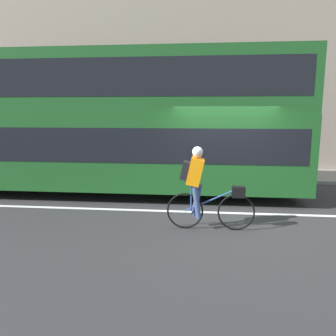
# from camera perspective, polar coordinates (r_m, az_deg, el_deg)

# --- Properties ---
(ground_plane) EXTENTS (80.00, 80.00, 0.00)m
(ground_plane) POSITION_cam_1_polar(r_m,az_deg,el_deg) (7.78, 9.84, -8.13)
(ground_plane) COLOR #2D2D30
(road_center_line) EXTENTS (50.00, 0.14, 0.01)m
(road_center_line) POSITION_cam_1_polar(r_m,az_deg,el_deg) (7.96, 9.74, -7.68)
(road_center_line) COLOR silver
(road_center_line) RESTS_ON ground_plane
(sidewalk_curb) EXTENTS (60.00, 2.35, 0.11)m
(sidewalk_curb) POSITION_cam_1_polar(r_m,az_deg,el_deg) (12.31, 8.37, -1.08)
(sidewalk_curb) COLOR gray
(sidewalk_curb) RESTS_ON ground_plane
(building_facade) EXTENTS (60.00, 0.30, 9.68)m
(building_facade) POSITION_cam_1_polar(r_m,az_deg,el_deg) (13.63, 8.66, 20.20)
(building_facade) COLOR gray
(building_facade) RESTS_ON ground_plane
(bus) EXTENTS (10.82, 2.61, 3.95)m
(bus) POSITION_cam_1_polar(r_m,az_deg,el_deg) (9.64, -10.16, 8.56)
(bus) COLOR black
(bus) RESTS_ON ground_plane
(cyclist_on_bike) EXTENTS (1.78, 0.32, 1.70)m
(cyclist_on_bike) POSITION_cam_1_polar(r_m,az_deg,el_deg) (6.61, 5.93, -3.10)
(cyclist_on_bike) COLOR black
(cyclist_on_bike) RESTS_ON ground_plane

